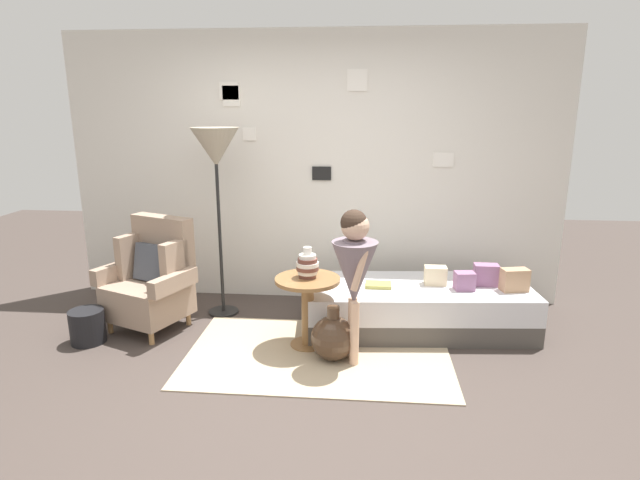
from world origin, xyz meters
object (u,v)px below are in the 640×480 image
daybed (418,307)px  demijohn_near (333,338)px  vase_striped (308,265)px  floor_lamp (216,154)px  book_on_daybed (378,285)px  person_child (354,266)px  side_table (308,299)px  magazine_basket (87,326)px  armchair (153,279)px

daybed → demijohn_near: demijohn_near is taller
vase_striped → floor_lamp: (-0.88, 0.60, 0.82)m
book_on_daybed → person_child: bearing=-107.9°
side_table → magazine_basket: bearing=-177.0°
armchair → daybed: bearing=3.7°
demijohn_near → floor_lamp: bearing=142.9°
armchair → daybed: (2.32, 0.15, -0.24)m
magazine_basket → daybed: bearing=10.7°
armchair → daybed: armchair is taller
armchair → daybed: 2.34m
daybed → side_table: size_ratio=3.36×
floor_lamp → demijohn_near: floor_lamp is taller
armchair → floor_lamp: (0.52, 0.35, 1.06)m
floor_lamp → book_on_daybed: 1.83m
armchair → vase_striped: bearing=-10.4°
armchair → person_child: person_child is taller
book_on_daybed → magazine_basket: (-2.39, -0.46, -0.28)m
vase_striped → magazine_basket: 1.90m
side_table → person_child: 0.57m
side_table → magazine_basket: 1.84m
side_table → demijohn_near: 0.38m
armchair → side_table: armchair is taller
side_table → person_child: (0.37, -0.24, 0.36)m
armchair → side_table: 1.42m
side_table → book_on_daybed: (0.57, 0.36, 0.01)m
vase_striped → magazine_basket: bearing=-176.4°
side_table → floor_lamp: floor_lamp is taller
magazine_basket → side_table: bearing=3.0°
vase_striped → floor_lamp: 1.34m
floor_lamp → person_child: 1.69m
side_table → demijohn_near: (0.22, -0.21, -0.23)m
daybed → magazine_basket: bearing=-169.3°
magazine_basket → armchair: bearing=41.0°
daybed → demijohn_near: 0.95m
daybed → floor_lamp: (-1.80, 0.20, 1.30)m
daybed → magazine_basket: 2.80m
daybed → floor_lamp: 2.23m
floor_lamp → person_child: bearing=-34.7°
vase_striped → book_on_daybed: size_ratio=1.13×
daybed → book_on_daybed: (-0.35, -0.06, 0.22)m
armchair → daybed: size_ratio=0.50×
side_table → person_child: size_ratio=0.49×
book_on_daybed → demijohn_near: size_ratio=0.51×
person_child → floor_lamp: bearing=145.3°
floor_lamp → demijohn_near: (1.10, -0.83, -1.32)m
armchair → demijohn_near: 1.71m
demijohn_near → magazine_basket: bearing=176.9°
daybed → side_table: bearing=-155.3°
side_table → floor_lamp: bearing=144.6°
vase_striped → magazine_basket: vase_striped is taller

